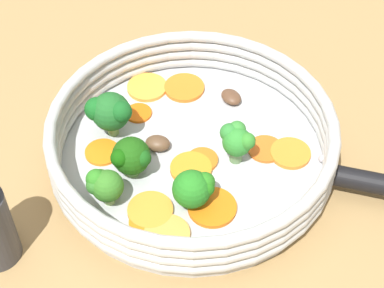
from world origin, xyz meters
TOP-DOWN VIEW (x-y plane):
  - ground_plane at (0.00, 0.00)m, footprint 4.00×4.00m
  - skillet at (0.00, 0.00)m, footprint 0.28×0.28m
  - skillet_rim_wall at (0.00, 0.00)m, footprint 0.29×0.29m
  - skillet_rivet_left at (0.04, -0.13)m, footprint 0.01×0.01m
  - skillet_rivet_right at (0.09, -0.10)m, footprint 0.01×0.01m
  - carrot_slice_0 at (-0.07, 0.07)m, footprint 0.05×0.05m
  - carrot_slice_1 at (-0.04, -0.06)m, footprint 0.06×0.06m
  - carrot_slice_2 at (-0.02, -0.02)m, footprint 0.06×0.06m
  - carrot_slice_3 at (-0.09, -0.06)m, footprint 0.06×0.06m
  - carrot_slice_4 at (0.06, -0.05)m, footprint 0.04×0.04m
  - carrot_slice_5 at (0.06, 0.08)m, footprint 0.06×0.06m
  - carrot_slice_6 at (-0.02, 0.11)m, footprint 0.03×0.03m
  - carrot_slice_7 at (0.07, -0.07)m, footprint 0.05×0.05m
  - carrot_slice_8 at (-0.09, -0.03)m, footprint 0.05×0.05m
  - carrot_slice_9 at (0.03, 0.11)m, footprint 0.06×0.06m
  - carrot_slice_10 at (0.00, 0.08)m, footprint 0.03×0.03m
  - carrot_slice_11 at (-0.00, -0.01)m, footprint 0.04×0.04m
  - carrot_slice_12 at (-0.08, -0.02)m, footprint 0.06×0.06m
  - broccoli_floret_0 at (-0.06, 0.02)m, footprint 0.04×0.04m
  - broccoli_floret_1 at (-0.04, 0.08)m, footprint 0.04×0.05m
  - broccoli_floret_2 at (-0.10, 0.02)m, footprint 0.03×0.04m
  - broccoli_floret_3 at (-0.04, -0.05)m, footprint 0.04×0.04m
  - broccoli_floret_4 at (0.03, -0.04)m, footprint 0.03×0.04m
  - mushroom_piece_0 at (-0.02, 0.03)m, footprint 0.03×0.03m
  - mushroom_piece_1 at (0.09, 0.03)m, footprint 0.02×0.03m

SIDE VIEW (x-z plane):
  - ground_plane at x=0.00m, z-range 0.00..0.00m
  - skillet at x=0.00m, z-range 0.00..0.01m
  - carrot_slice_10 at x=0.00m, z-range 0.01..0.01m
  - carrot_slice_4 at x=0.06m, z-range 0.01..0.01m
  - carrot_slice_0 at x=-0.07m, z-range 0.01..0.01m
  - carrot_slice_6 at x=-0.02m, z-range 0.01..0.02m
  - carrot_slice_11 at x=0.00m, z-range 0.01..0.02m
  - carrot_slice_1 at x=-0.04m, z-range 0.01..0.02m
  - carrot_slice_9 at x=0.03m, z-range 0.01..0.02m
  - carrot_slice_5 at x=0.06m, z-range 0.01..0.02m
  - carrot_slice_7 at x=0.07m, z-range 0.01..0.02m
  - carrot_slice_8 at x=-0.09m, z-range 0.01..0.02m
  - carrot_slice_3 at x=-0.09m, z-range 0.01..0.02m
  - carrot_slice_12 at x=-0.08m, z-range 0.01..0.02m
  - carrot_slice_2 at x=-0.02m, z-range 0.01..0.02m
  - skillet_rivet_left at x=0.04m, z-range 0.01..0.02m
  - skillet_rivet_right at x=0.09m, z-range 0.01..0.02m
  - mushroom_piece_1 at x=0.09m, z-range 0.01..0.02m
  - mushroom_piece_0 at x=-0.02m, z-range 0.01..0.03m
  - broccoli_floret_3 at x=-0.04m, z-range 0.01..0.06m
  - skillet_rim_wall at x=0.00m, z-range 0.01..0.06m
  - broccoli_floret_2 at x=-0.10m, z-range 0.02..0.06m
  - broccoli_floret_0 at x=-0.06m, z-range 0.01..0.06m
  - broccoli_floret_4 at x=0.03m, z-range 0.02..0.06m
  - broccoli_floret_1 at x=-0.04m, z-range 0.02..0.07m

